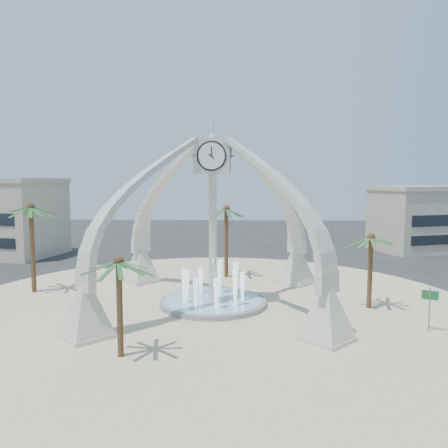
{
  "coord_description": "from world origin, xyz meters",
  "views": [
    {
      "loc": [
        2.12,
        -31.91,
        9.38
      ],
      "look_at": [
        0.74,
        2.0,
        5.95
      ],
      "focal_mm": 35.0,
      "sensor_mm": 36.0,
      "label": 1
    }
  ],
  "objects_px": {
    "palm_south": "(119,263)",
    "palm_north": "(226,210)",
    "street_sign": "(430,301)",
    "fountain": "(213,302)",
    "palm_west": "(31,208)",
    "clock_tower": "(213,219)",
    "palm_east": "(371,238)"
  },
  "relations": [
    {
      "from": "palm_south",
      "to": "palm_north",
      "type": "bearing_deg",
      "value": 75.64
    },
    {
      "from": "palm_north",
      "to": "street_sign",
      "type": "distance_m",
      "value": 20.14
    },
    {
      "from": "fountain",
      "to": "palm_west",
      "type": "relative_size",
      "value": 1.0
    },
    {
      "from": "street_sign",
      "to": "clock_tower",
      "type": "bearing_deg",
      "value": -176.22
    },
    {
      "from": "clock_tower",
      "to": "palm_north",
      "type": "bearing_deg",
      "value": 86.02
    },
    {
      "from": "palm_west",
      "to": "palm_south",
      "type": "height_order",
      "value": "palm_west"
    },
    {
      "from": "clock_tower",
      "to": "street_sign",
      "type": "distance_m",
      "value": 15.35
    },
    {
      "from": "fountain",
      "to": "palm_east",
      "type": "xyz_separation_m",
      "value": [
        11.46,
        -0.33,
        4.92
      ]
    },
    {
      "from": "fountain",
      "to": "palm_west",
      "type": "distance_m",
      "value": 16.94
    },
    {
      "from": "palm_west",
      "to": "palm_east",
      "type": "bearing_deg",
      "value": -7.44
    },
    {
      "from": "palm_south",
      "to": "palm_east",
      "type": "bearing_deg",
      "value": 31.08
    },
    {
      "from": "fountain",
      "to": "palm_south",
      "type": "distance_m",
      "value": 11.73
    },
    {
      "from": "palm_east",
      "to": "street_sign",
      "type": "bearing_deg",
      "value": -65.1
    },
    {
      "from": "palm_north",
      "to": "palm_west",
      "type": "bearing_deg",
      "value": -158.41
    },
    {
      "from": "clock_tower",
      "to": "palm_north",
      "type": "height_order",
      "value": "clock_tower"
    },
    {
      "from": "palm_east",
      "to": "street_sign",
      "type": "distance_m",
      "value": 6.26
    },
    {
      "from": "palm_west",
      "to": "street_sign",
      "type": "distance_m",
      "value": 30.54
    },
    {
      "from": "clock_tower",
      "to": "palm_west",
      "type": "height_order",
      "value": "clock_tower"
    },
    {
      "from": "palm_north",
      "to": "clock_tower",
      "type": "bearing_deg",
      "value": -93.98
    },
    {
      "from": "fountain",
      "to": "palm_south",
      "type": "height_order",
      "value": "palm_south"
    },
    {
      "from": "palm_south",
      "to": "street_sign",
      "type": "relative_size",
      "value": 2.09
    },
    {
      "from": "palm_west",
      "to": "street_sign",
      "type": "bearing_deg",
      "value": -16.1
    },
    {
      "from": "palm_north",
      "to": "palm_south",
      "type": "distance_m",
      "value": 19.92
    },
    {
      "from": "palm_east",
      "to": "palm_south",
      "type": "relative_size",
      "value": 1.03
    },
    {
      "from": "fountain",
      "to": "street_sign",
      "type": "xyz_separation_m",
      "value": [
        13.72,
        -5.2,
        1.7
      ]
    },
    {
      "from": "fountain",
      "to": "palm_west",
      "type": "bearing_deg",
      "value": 168.29
    },
    {
      "from": "clock_tower",
      "to": "fountain",
      "type": "relative_size",
      "value": 2.24
    },
    {
      "from": "street_sign",
      "to": "palm_north",
      "type": "bearing_deg",
      "value": 156.29
    },
    {
      "from": "palm_east",
      "to": "fountain",
      "type": "bearing_deg",
      "value": 178.36
    },
    {
      "from": "clock_tower",
      "to": "street_sign",
      "type": "xyz_separation_m",
      "value": [
        13.72,
        -5.2,
        -4.5
      ]
    },
    {
      "from": "fountain",
      "to": "palm_west",
      "type": "height_order",
      "value": "palm_west"
    },
    {
      "from": "fountain",
      "to": "palm_north",
      "type": "xyz_separation_m",
      "value": [
        0.66,
        9.43,
        6.26
      ]
    }
  ]
}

